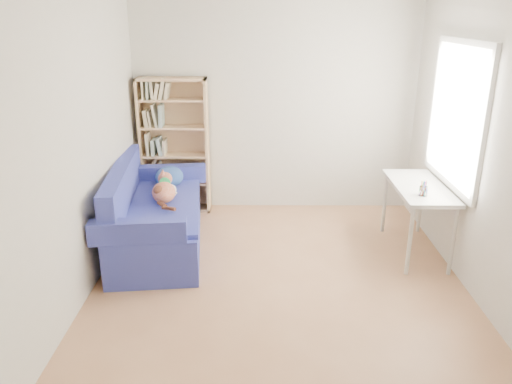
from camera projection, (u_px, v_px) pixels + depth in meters
ground at (279, 281)px, 4.80m from camera, size 4.00×4.00×0.00m
room_shell at (293, 112)px, 4.27m from camera, size 3.54×4.04×2.62m
sofa at (154, 216)px, 5.42m from camera, size 1.08×1.95×0.92m
bookshelf at (175, 151)px, 6.28m from camera, size 0.85×0.26×1.70m
desk at (419, 193)px, 5.18m from camera, size 0.52×1.13×0.75m
pen_cup at (423, 190)px, 4.85m from camera, size 0.08×0.08×0.16m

